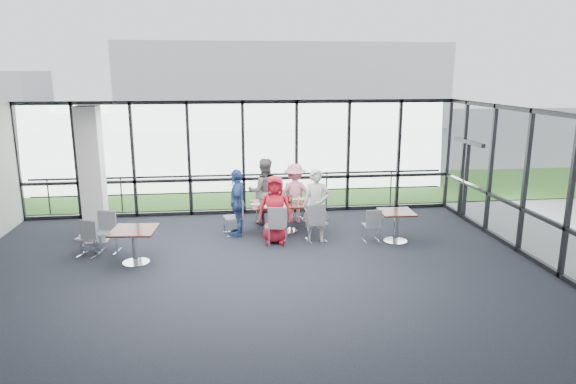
{
  "coord_description": "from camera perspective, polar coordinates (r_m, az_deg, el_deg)",
  "views": [
    {
      "loc": [
        -0.47,
        -9.24,
        3.96
      ],
      "look_at": [
        1.0,
        2.82,
        1.1
      ],
      "focal_mm": 32.0,
      "sensor_mm": 36.0,
      "label": 1
    }
  ],
  "objects": [
    {
      "name": "chair_main_nl",
      "position": [
        11.96,
        -1.43,
        -3.76
      ],
      "size": [
        0.52,
        0.52,
        0.93
      ],
      "primitive_type": null,
      "rotation": [
        0.0,
        0.0,
        -0.16
      ],
      "color": "gray",
      "rests_on": "ground"
    },
    {
      "name": "chair_spare_lb",
      "position": [
        12.14,
        -19.39,
        -4.35
      ],
      "size": [
        0.51,
        0.51,
        0.89
      ],
      "primitive_type": null,
      "rotation": [
        0.0,
        0.0,
        2.95
      ],
      "color": "gray",
      "rests_on": "ground"
    },
    {
      "name": "plate_nr",
      "position": [
        12.63,
        2.28,
        -1.44
      ],
      "size": [
        0.25,
        0.25,
        0.01
      ],
      "primitive_type": "cylinder",
      "color": "white",
      "rests_on": "main_table"
    },
    {
      "name": "wall_front",
      "position": [
        4.87,
        -0.55,
        -15.69
      ],
      "size": [
        12.0,
        0.1,
        3.2
      ],
      "primitive_type": "cube",
      "color": "silver",
      "rests_on": "ground"
    },
    {
      "name": "diner_end",
      "position": [
        12.63,
        -5.63,
        -1.16
      ],
      "size": [
        0.66,
        1.04,
        1.66
      ],
      "primitive_type": "imported",
      "rotation": [
        0.0,
        0.0,
        -1.71
      ],
      "color": "#2F5092",
      "rests_on": "ground"
    },
    {
      "name": "plate_fl",
      "position": [
        13.13,
        -2.17,
        -0.87
      ],
      "size": [
        0.24,
        0.24,
        0.01
      ],
      "primitive_type": "cylinder",
      "color": "white",
      "rests_on": "main_table"
    },
    {
      "name": "hangar_main",
      "position": [
        41.49,
        -0.76,
        11.91
      ],
      "size": [
        24.0,
        10.0,
        6.0
      ],
      "primitive_type": "cube",
      "color": "silver",
      "rests_on": "ground"
    },
    {
      "name": "chair_spare_r",
      "position": [
        12.36,
        9.29,
        -3.68
      ],
      "size": [
        0.4,
        0.4,
        0.79
      ],
      "primitive_type": null,
      "rotation": [
        0.0,
        0.0,
        0.03
      ],
      "color": "gray",
      "rests_on": "ground"
    },
    {
      "name": "diner_far_left",
      "position": [
        13.53,
        -2.67,
        0.07
      ],
      "size": [
        0.87,
        0.56,
        1.76
      ],
      "primitive_type": "imported",
      "rotation": [
        0.0,
        0.0,
        3.18
      ],
      "color": "slate",
      "rests_on": "ground"
    },
    {
      "name": "plate_end",
      "position": [
        12.72,
        -3.64,
        -1.36
      ],
      "size": [
        0.26,
        0.26,
        0.01
      ],
      "primitive_type": "cylinder",
      "color": "white",
      "rests_on": "main_table"
    },
    {
      "name": "chair_main_end",
      "position": [
        12.77,
        -6.09,
        -2.83
      ],
      "size": [
        0.51,
        0.51,
        0.88
      ],
      "primitive_type": null,
      "rotation": [
        0.0,
        0.0,
        -1.37
      ],
      "color": "gray",
      "rests_on": "ground"
    },
    {
      "name": "structural_column",
      "position": [
        12.85,
        -20.91,
        1.79
      ],
      "size": [
        0.5,
        0.5,
        3.2
      ],
      "primitive_type": "cube",
      "color": "white",
      "rests_on": "ground"
    },
    {
      "name": "chair_main_fr",
      "position": [
        13.9,
        0.78,
        -1.24
      ],
      "size": [
        0.48,
        0.48,
        0.97
      ],
      "primitive_type": null,
      "rotation": [
        0.0,
        0.0,
        3.17
      ],
      "color": "gray",
      "rests_on": "ground"
    },
    {
      "name": "exit_door",
      "position": [
        14.8,
        19.16,
        1.17
      ],
      "size": [
        0.12,
        1.6,
        2.1
      ],
      "primitive_type": "cube",
      "color": "black",
      "rests_on": "ground"
    },
    {
      "name": "floor",
      "position": [
        10.06,
        -3.75,
        -10.01
      ],
      "size": [
        12.0,
        10.0,
        0.02
      ],
      "primitive_type": "cube",
      "color": "black",
      "rests_on": "ground"
    },
    {
      "name": "chair_spare_la",
      "position": [
        12.06,
        -21.36,
        -4.76
      ],
      "size": [
        0.53,
        0.53,
        0.84
      ],
      "primitive_type": null,
      "rotation": [
        0.0,
        0.0,
        -0.38
      ],
      "color": "gray",
      "rests_on": "ground"
    },
    {
      "name": "tumbler_b",
      "position": [
        12.74,
        1.28,
        -1.01
      ],
      "size": [
        0.07,
        0.07,
        0.15
      ],
      "primitive_type": "cylinder",
      "color": "white",
      "rests_on": "main_table"
    },
    {
      "name": "diner_far_right",
      "position": [
        13.67,
        0.75,
        -0.14
      ],
      "size": [
        1.05,
        0.57,
        1.59
      ],
      "primitive_type": "imported",
      "rotation": [
        0.0,
        0.0,
        3.1
      ],
      "color": "pink",
      "rests_on": "ground"
    },
    {
      "name": "side_table_right",
      "position": [
        12.38,
        11.95,
        -2.7
      ],
      "size": [
        0.8,
        0.8,
        0.75
      ],
      "rotation": [
        0.0,
        0.0,
        -0.03
      ],
      "color": "#39110D",
      "rests_on": "ground"
    },
    {
      "name": "plate_nl",
      "position": [
        12.48,
        -2.17,
        -1.63
      ],
      "size": [
        0.27,
        0.27,
        0.01
      ],
      "primitive_type": "cylinder",
      "color": "white",
      "rests_on": "main_table"
    },
    {
      "name": "ceiling",
      "position": [
        9.28,
        -4.05,
        8.53
      ],
      "size": [
        12.0,
        10.0,
        0.04
      ],
      "primitive_type": "cube",
      "color": "white",
      "rests_on": "ground"
    },
    {
      "name": "menu_c",
      "position": [
        13.19,
        0.31,
        -0.82
      ],
      "size": [
        0.39,
        0.35,
        0.0
      ],
      "primitive_type": "cube",
      "rotation": [
        0.0,
        0.0,
        0.51
      ],
      "color": "silver",
      "rests_on": "main_table"
    },
    {
      "name": "diner_near_right",
      "position": [
        12.14,
        3.17,
        -1.5
      ],
      "size": [
        0.71,
        0.57,
        1.75
      ],
      "primitive_type": "imported",
      "rotation": [
        0.0,
        0.0,
        -0.17
      ],
      "color": "silver",
      "rests_on": "ground"
    },
    {
      "name": "condiment_caddy",
      "position": [
        12.85,
        0.03,
        -1.12
      ],
      "size": [
        0.1,
        0.07,
        0.04
      ],
      "primitive_type": "cube",
      "color": "black",
      "rests_on": "main_table"
    },
    {
      "name": "green_bottle",
      "position": [
        12.85,
        0.37,
        -0.76
      ],
      "size": [
        0.05,
        0.05,
        0.2
      ],
      "primitive_type": "cylinder",
      "color": "#1C6D35",
      "rests_on": "main_table"
    },
    {
      "name": "curtain_wall_right",
      "position": [
        11.52,
        27.43,
        -0.08
      ],
      "size": [
        0.1,
        10.0,
        3.2
      ],
      "primitive_type": "cube",
      "color": "white",
      "rests_on": "ground"
    },
    {
      "name": "menu_b",
      "position": [
        12.71,
        3.54,
        -1.4
      ],
      "size": [
        0.3,
        0.23,
        0.0
      ],
      "primitive_type": "cube",
      "rotation": [
        0.0,
        0.0,
        0.15
      ],
      "color": "silver",
      "rests_on": "main_table"
    },
    {
      "name": "apron",
      "position": [
        19.65,
        -5.42,
        1.5
      ],
      "size": [
        80.0,
        70.0,
        0.02
      ],
      "primitive_type": "cube",
      "color": "gray",
      "rests_on": "ground"
    },
    {
      "name": "ketchup_bottle",
      "position": [
        12.83,
        0.05,
        -0.82
      ],
      "size": [
        0.06,
        0.06,
        0.18
      ],
      "primitive_type": "cylinder",
      "color": "#A90006",
      "rests_on": "main_table"
    },
    {
      "name": "plate_fr",
      "position": [
        13.23,
        1.3,
        -0.77
      ],
      "size": [
        0.25,
        0.25,
        0.01
      ],
      "primitive_type": "cylinder",
      "color": "white",
      "rests_on": "main_table"
    },
    {
      "name": "chair_main_fl",
      "position": [
        13.79,
        -2.57,
        -1.58
      ],
      "size": [
        0.5,
        0.5,
        0.87
      ],
      "primitive_type": null,
      "rotation": [
        0.0,
        0.0,
        2.96
      ],
      "color": "gray",
      "rests_on": "ground"
    },
    {
      "name": "curtain_wall_back",
      "position": [
        14.44,
        -4.98,
        3.79
      ],
      "size": [
        12.0,
        0.1,
        3.2
      ],
      "primitive_type": "cube",
      "color": "white",
      "rests_on": "ground"
    },
    {
      "name": "tumbler_a",
      "position": [
        12.56,
        -1.2,
        -1.24
      ],
      "size": [
        0.07,
        0.07,
        0.14
      ],
      "primitive_type": "cylinder",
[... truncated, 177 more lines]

